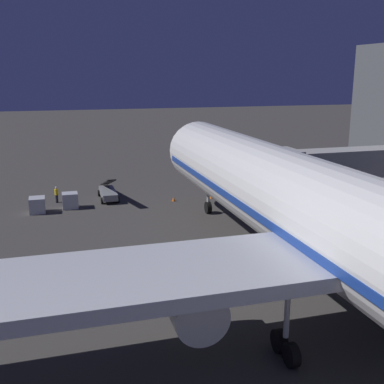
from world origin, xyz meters
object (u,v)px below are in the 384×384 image
(airliner_at_gate, at_px, (352,233))
(traffic_cone_nose_starboard, at_px, (174,199))
(jet_bridge, at_px, (354,163))
(belt_loader, at_px, (108,192))
(traffic_cone_nose_port, at_px, (211,196))
(baggage_container_near_belt, at_px, (70,201))
(ground_crew_under_port_wing, at_px, (57,194))
(baggage_container_mid_row, at_px, (37,205))

(airliner_at_gate, relative_size, traffic_cone_nose_starboard, 111.66)
(jet_bridge, bearing_deg, airliner_at_gate, 55.23)
(belt_loader, bearing_deg, traffic_cone_nose_port, 165.87)
(belt_loader, relative_size, traffic_cone_nose_starboard, 15.71)
(airliner_at_gate, relative_size, traffic_cone_nose_port, 111.66)
(belt_loader, bearing_deg, baggage_container_near_belt, 30.92)
(airliner_at_gate, bearing_deg, jet_bridge, -124.77)
(belt_loader, xyz_separation_m, baggage_container_near_belt, (4.23, 2.53, -0.03))
(belt_loader, xyz_separation_m, ground_crew_under_port_wing, (5.55, -0.10, 0.15))
(belt_loader, bearing_deg, traffic_cone_nose_starboard, 157.54)
(airliner_at_gate, height_order, jet_bridge, airliner_at_gate)
(baggage_container_mid_row, bearing_deg, traffic_cone_nose_starboard, -178.12)
(baggage_container_mid_row, xyz_separation_m, traffic_cone_nose_starboard, (-14.34, -0.47, -0.51))
(airliner_at_gate, bearing_deg, traffic_cone_nose_starboard, -85.70)
(jet_bridge, xyz_separation_m, traffic_cone_nose_port, (9.43, -12.54, -5.54))
(traffic_cone_nose_port, height_order, traffic_cone_nose_starboard, same)
(jet_bridge, xyz_separation_m, ground_crew_under_port_wing, (26.24, -15.47, -4.82))
(belt_loader, bearing_deg, airliner_at_gate, 105.74)
(baggage_container_near_belt, height_order, baggage_container_mid_row, baggage_container_near_belt)
(belt_loader, relative_size, traffic_cone_nose_port, 15.71)
(jet_bridge, bearing_deg, belt_loader, -36.62)
(baggage_container_mid_row, height_order, traffic_cone_nose_port, baggage_container_mid_row)
(traffic_cone_nose_port, bearing_deg, baggage_container_mid_row, 1.44)
(ground_crew_under_port_wing, bearing_deg, belt_loader, 178.99)
(airliner_at_gate, distance_m, traffic_cone_nose_port, 29.88)
(baggage_container_mid_row, distance_m, ground_crew_under_port_wing, 3.92)
(airliner_at_gate, height_order, belt_loader, airliner_at_gate)
(airliner_at_gate, xyz_separation_m, jet_bridge, (-11.63, -16.75, 0.06))
(belt_loader, height_order, baggage_container_near_belt, belt_loader)
(baggage_container_near_belt, relative_size, traffic_cone_nose_port, 2.98)
(airliner_at_gate, distance_m, jet_bridge, 20.39)
(ground_crew_under_port_wing, bearing_deg, traffic_cone_nose_starboard, 166.70)
(baggage_container_near_belt, xyz_separation_m, ground_crew_under_port_wing, (1.33, -2.63, 0.18))
(jet_bridge, xyz_separation_m, belt_loader, (20.68, -15.37, -4.97))
(baggage_container_mid_row, bearing_deg, belt_loader, -156.19)
(jet_bridge, xyz_separation_m, baggage_container_mid_row, (28.17, -12.07, -5.03))
(airliner_at_gate, xyz_separation_m, traffic_cone_nose_starboard, (2.20, -29.29, -5.48))
(traffic_cone_nose_port, distance_m, traffic_cone_nose_starboard, 4.40)
(ground_crew_under_port_wing, xyz_separation_m, traffic_cone_nose_starboard, (-12.40, 2.93, -0.73))
(airliner_at_gate, xyz_separation_m, belt_loader, (9.05, -32.12, -4.90))
(baggage_container_near_belt, xyz_separation_m, baggage_container_mid_row, (3.26, 0.77, -0.03))
(jet_bridge, distance_m, baggage_container_near_belt, 28.47)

